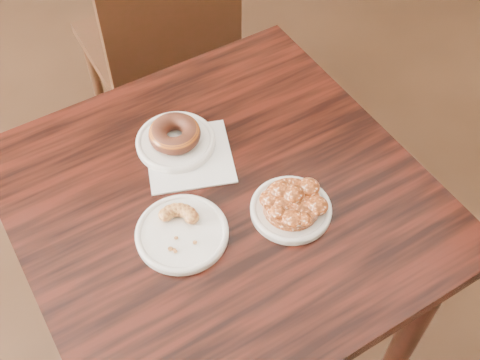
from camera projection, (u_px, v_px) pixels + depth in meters
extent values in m
plane|color=black|center=(236.00, 319.00, 1.85)|extent=(5.00, 5.00, 0.00)
cube|color=black|center=(225.00, 284.00, 1.51)|extent=(1.01, 1.01, 0.75)
cube|color=white|center=(189.00, 156.00, 1.27)|extent=(0.18, 0.18, 0.00)
cylinder|color=white|center=(176.00, 142.00, 1.29)|extent=(0.17, 0.17, 0.01)
cylinder|color=white|center=(182.00, 233.00, 1.15)|extent=(0.18, 0.18, 0.01)
cylinder|color=silver|center=(291.00, 210.00, 1.18)|extent=(0.16, 0.16, 0.01)
torus|color=#964E15|center=(175.00, 134.00, 1.27)|extent=(0.11, 0.11, 0.04)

